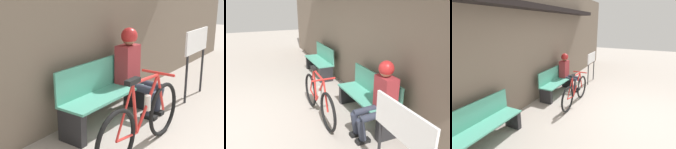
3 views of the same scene
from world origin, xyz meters
The scene contains 4 objects.
park_bench_near centered at (0.52, 2.24, 0.37)m, with size 1.48×0.42×0.82m.
bicycle centered at (0.14, 1.45, 0.36)m, with size 1.64×0.40×0.89m.
person_seated centered at (1.05, 2.13, 0.68)m, with size 0.34×0.64×1.20m.
signboard centered at (2.12, 1.65, 0.83)m, with size 0.83×0.04×1.10m.
Camera 1 is at (-2.55, -0.07, 1.77)m, focal length 50.00 mm.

